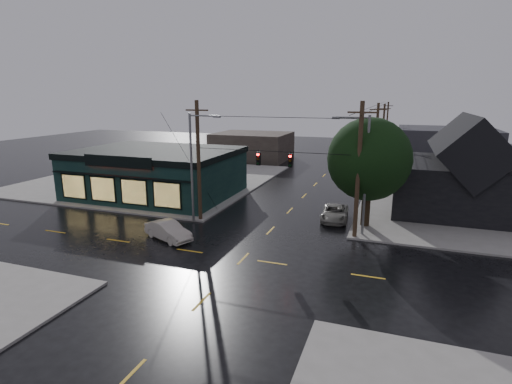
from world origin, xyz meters
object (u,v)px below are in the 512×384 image
(corner_tree, at_px, (369,159))
(utility_pole_ne, at_px, (354,238))
(suv_silver, at_px, (335,213))
(sedan_cream, at_px, (168,231))
(utility_pole_nw, at_px, (201,220))

(corner_tree, bearing_deg, utility_pole_ne, -99.55)
(utility_pole_ne, height_order, suv_silver, utility_pole_ne)
(utility_pole_ne, relative_size, suv_silver, 2.19)
(sedan_cream, bearing_deg, suv_silver, -27.41)
(corner_tree, xyz_separation_m, suv_silver, (-2.61, 0.99, -4.95))
(corner_tree, height_order, utility_pole_ne, corner_tree)
(suv_silver, bearing_deg, corner_tree, -25.32)
(sedan_cream, bearing_deg, utility_pole_nw, 22.27)
(sedan_cream, xyz_separation_m, suv_silver, (10.98, 8.99, -0.05))
(utility_pole_nw, bearing_deg, corner_tree, 12.42)
(utility_pole_nw, bearing_deg, sedan_cream, -91.02)
(utility_pole_ne, distance_m, suv_silver, 4.54)
(utility_pole_nw, height_order, suv_silver, utility_pole_nw)
(sedan_cream, bearing_deg, corner_tree, -36.24)
(corner_tree, xyz_separation_m, sedan_cream, (-13.59, -7.99, -4.90))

